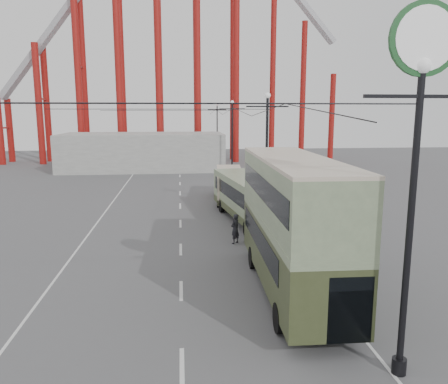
{
  "coord_description": "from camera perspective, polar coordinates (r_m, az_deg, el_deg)",
  "views": [
    {
      "loc": [
        -0.94,
        -14.54,
        7.87
      ],
      "look_at": [
        1.74,
        11.96,
        3.0
      ],
      "focal_mm": 35.0,
      "sensor_mm": 36.0,
      "label": 1
    }
  ],
  "objects": [
    {
      "name": "single_decker_cream",
      "position": [
        39.13,
        0.72,
        1.08
      ],
      "size": [
        2.97,
        9.04,
        2.76
      ],
      "rotation": [
        0.0,
        0.0,
        -0.08
      ],
      "color": "beige",
      "rests_on": "ground"
    },
    {
      "name": "lamp_post_near",
      "position": [
        13.26,
        24.12,
        9.43
      ],
      "size": [
        3.2,
        0.44,
        10.8
      ],
      "color": "black",
      "rests_on": "ground"
    },
    {
      "name": "double_decker_bus",
      "position": [
        19.1,
        8.99,
        -3.43
      ],
      "size": [
        3.05,
        11.22,
        5.99
      ],
      "rotation": [
        0.0,
        0.0,
        -0.02
      ],
      "color": "#363E21",
      "rests_on": "ground"
    },
    {
      "name": "fairground_shed",
      "position": [
        61.98,
        -10.48,
        5.22
      ],
      "size": [
        22.0,
        10.0,
        5.0
      ],
      "primitive_type": "cube",
      "color": "gray",
      "rests_on": "ground"
    },
    {
      "name": "single_decker_green",
      "position": [
        31.62,
        3.14,
        -0.7
      ],
      "size": [
        4.1,
        11.58,
        3.21
      ],
      "rotation": [
        0.0,
        0.0,
        0.13
      ],
      "color": "#6D805D",
      "rests_on": "ground"
    },
    {
      "name": "lamp_post_far",
      "position": [
        55.02,
        1.07,
        7.04
      ],
      "size": [
        3.2,
        0.44,
        9.32
      ],
      "color": "black",
      "rests_on": "ground"
    },
    {
      "name": "road_markings",
      "position": [
        35.13,
        -5.5,
        -2.62
      ],
      "size": [
        12.52,
        120.0,
        0.01
      ],
      "color": "silver",
      "rests_on": "ground"
    },
    {
      "name": "roller_coaster",
      "position": [
        73.01,
        -7.42,
        22.18
      ],
      "size": [
        52.95,
        5.0,
        55.48
      ],
      "color": "maroon",
      "rests_on": "ground"
    },
    {
      "name": "pedestrian",
      "position": [
        26.53,
        1.47,
        -4.83
      ],
      "size": [
        0.78,
        0.78,
        1.84
      ],
      "primitive_type": "imported",
      "rotation": [
        0.0,
        0.0,
        3.92
      ],
      "color": "black",
      "rests_on": "ground"
    },
    {
      "name": "ground",
      "position": [
        16.56,
        -1.92,
        -18.02
      ],
      "size": [
        160.0,
        160.0,
        0.0
      ],
      "primitive_type": "plane",
      "color": "#555457",
      "rests_on": "ground"
    },
    {
      "name": "lamp_post_distant",
      "position": [
        76.88,
        -0.9,
        7.99
      ],
      "size": [
        3.2,
        0.44,
        9.32
      ],
      "color": "black",
      "rests_on": "ground"
    },
    {
      "name": "lamp_post_mid",
      "position": [
        33.34,
        5.58,
        4.82
      ],
      "size": [
        3.2,
        0.44,
        9.32
      ],
      "color": "black",
      "rests_on": "ground"
    }
  ]
}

